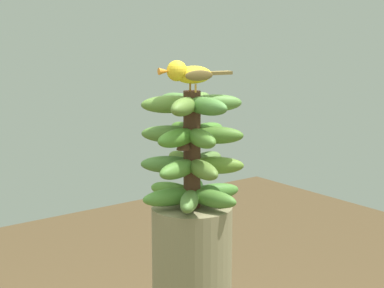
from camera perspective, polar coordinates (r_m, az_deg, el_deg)
The scene contains 2 objects.
banana_bunch at distance 1.63m, azimuth -0.01°, elevation -0.48°, with size 0.27×0.27×0.30m.
perched_bird at distance 1.58m, azimuth -0.35°, elevation 6.23°, with size 0.07×0.19×0.08m.
Camera 1 is at (1.27, -0.97, 1.78)m, focal length 60.74 mm.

